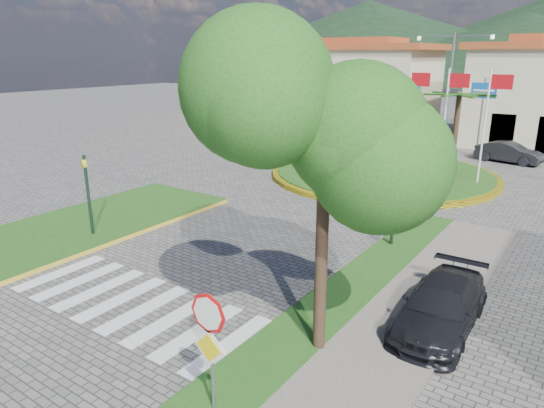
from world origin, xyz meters
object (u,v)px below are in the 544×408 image
Objects in this scene: car_dark_b at (509,152)px; stop_sign at (209,335)px; deciduous_tree at (325,132)px; white_van at (305,126)px; car_side_right at (441,306)px; car_dark_a at (424,144)px; roundabout_island at (383,173)px.

stop_sign is at bearing -170.88° from car_dark_b.
deciduous_tree is 33.36m from white_van.
deciduous_tree is at bearing 78.82° from stop_sign.
car_side_right is (2.00, 2.66, -4.56)m from deciduous_tree.
car_dark_b is at bearing 89.50° from stop_sign.
deciduous_tree is at bearing -168.95° from car_dark_a.
car_dark_b is 0.95× the size of car_side_right.
deciduous_tree is 5.65m from car_side_right.
car_dark_a is at bearing 103.14° from deciduous_tree.
deciduous_tree is (5.50, -17.00, 5.00)m from roundabout_island.
deciduous_tree reaches higher than stop_sign.
roundabout_island is 3.01× the size of car_side_right.
deciduous_tree reaches higher than white_van.
car_dark_a reaches higher than car_side_right.
car_dark_b is at bearing 57.64° from roundabout_island.
stop_sign is 4.59m from deciduous_tree.
car_dark_a is at bearing -84.08° from white_van.
white_van is 1.07× the size of car_side_right.
stop_sign is 0.66× the size of car_dark_b.
roundabout_island is at bearing 115.89° from car_side_right.
roundabout_island reaches higher than car_dark_a.
white_van is at bearing 73.92° from car_dark_a.
car_dark_b is at bearing -79.88° from white_van.
stop_sign is (4.90, -20.04, 1.62)m from roundabout_island.
deciduous_tree is 1.81× the size of car_dark_a.
white_van is at bearing 118.46° from stop_sign.
car_dark_b reaches higher than white_van.
stop_sign is 0.71× the size of car_dark_a.
roundabout_island is 3.18× the size of car_dark_b.
car_dark_a is (11.58, -2.89, 0.01)m from white_van.
car_dark_b is at bearing -92.77° from car_dark_a.
stop_sign is at bearing -76.27° from roundabout_island.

